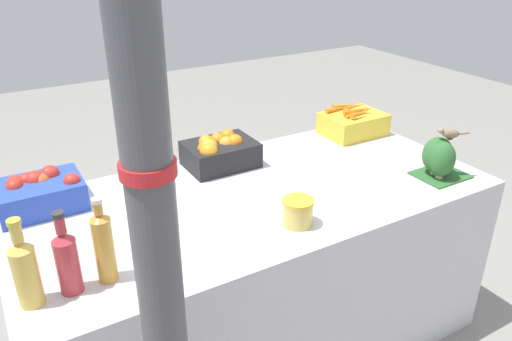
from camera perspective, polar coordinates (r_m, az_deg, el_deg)
ground_plane at (r=2.53m, az=0.00°, el=-18.55°), size 10.00×10.00×0.00m
market_table at (r=2.27m, az=0.00°, el=-11.36°), size 1.96×0.92×0.79m
support_pole at (r=1.00m, az=-12.07°, el=-1.60°), size 0.11×0.11×2.63m
apple_crate at (r=2.09m, az=-23.49°, el=-2.22°), size 0.31×0.23×0.15m
orange_crate at (r=2.26m, az=-4.22°, el=2.17°), size 0.31×0.23×0.15m
carrot_crate at (r=2.68m, az=11.03°, el=5.39°), size 0.31×0.24×0.15m
broccoli_pile at (r=2.29m, az=20.17°, el=1.45°), size 0.22×0.18×0.18m
juice_bottle_golden at (r=1.56m, az=-24.86°, el=-10.32°), size 0.07×0.07×0.28m
juice_bottle_ruby at (r=1.57m, az=-20.79°, el=-9.52°), size 0.07×0.07×0.27m
juice_bottle_amber at (r=1.57m, az=-17.00°, el=-8.21°), size 0.06×0.06×0.28m
pickle_jar at (r=1.82m, az=4.80°, el=-4.74°), size 0.12×0.12×0.10m
sparrow_bird at (r=2.25m, az=21.26°, el=4.00°), size 0.12×0.09×0.05m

